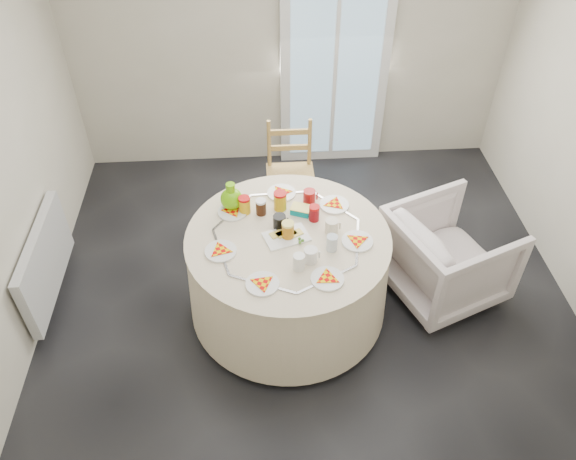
{
  "coord_description": "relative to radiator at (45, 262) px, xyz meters",
  "views": [
    {
      "loc": [
        -0.36,
        -2.82,
        3.32
      ],
      "look_at": [
        -0.17,
        -0.04,
        0.8
      ],
      "focal_mm": 35.0,
      "sensor_mm": 36.0,
      "label": 1
    }
  ],
  "objects": [
    {
      "name": "place_settings",
      "position": [
        1.77,
        -0.24,
        0.39
      ],
      "size": [
        1.34,
        1.34,
        0.02
      ],
      "primitive_type": null,
      "rotation": [
        0.0,
        0.0,
        0.19
      ],
      "color": "white",
      "rests_on": "table"
    },
    {
      "name": "butter_tub",
      "position": [
        1.88,
        0.0,
        0.41
      ],
      "size": [
        0.17,
        0.14,
        0.06
      ],
      "primitive_type": "cube",
      "rotation": [
        0.0,
        0.0,
        -0.38
      ],
      "color": "#008595",
      "rests_on": "table"
    },
    {
      "name": "radiator",
      "position": [
        0.0,
        0.0,
        0.0
      ],
      "size": [
        0.07,
        1.0,
        0.55
      ],
      "primitive_type": "cube",
      "color": "silver",
      "rests_on": "floor"
    },
    {
      "name": "mugs_glasses",
      "position": [
        1.9,
        -0.26,
        0.43
      ],
      "size": [
        0.76,
        0.76,
        0.12
      ],
      "primitive_type": null,
      "rotation": [
        0.0,
        0.0,
        0.15
      ],
      "color": "#AEA8A7",
      "rests_on": "table"
    },
    {
      "name": "floor",
      "position": [
        1.94,
        -0.2,
        -0.38
      ],
      "size": [
        4.0,
        4.0,
        0.0
      ],
      "primitive_type": "plane",
      "color": "black",
      "rests_on": "ground"
    },
    {
      "name": "glass_door",
      "position": [
        2.34,
        1.75,
        0.67
      ],
      "size": [
        1.0,
        0.08,
        2.1
      ],
      "primitive_type": "cube",
      "color": "silver",
      "rests_on": "floor"
    },
    {
      "name": "green_pitcher",
      "position": [
        1.4,
        0.1,
        0.49
      ],
      "size": [
        0.16,
        0.16,
        0.21
      ],
      "primitive_type": null,
      "rotation": [
        0.0,
        0.0,
        -0.0
      ],
      "color": "#61B905",
      "rests_on": "table"
    },
    {
      "name": "table",
      "position": [
        1.77,
        -0.24,
        -0.01
      ],
      "size": [
        1.44,
        1.44,
        0.73
      ],
      "primitive_type": "cylinder",
      "color": "beige",
      "rests_on": "floor"
    },
    {
      "name": "wall_back",
      "position": [
        1.94,
        1.8,
        0.92
      ],
      "size": [
        4.0,
        0.02,
        2.6
      ],
      "primitive_type": "cube",
      "color": "#BCB5A3",
      "rests_on": "floor"
    },
    {
      "name": "wooden_chair",
      "position": [
        1.87,
        0.84,
        0.09
      ],
      "size": [
        0.41,
        0.39,
        0.91
      ],
      "primitive_type": null,
      "rotation": [
        0.0,
        0.0,
        -0.0
      ],
      "color": "tan",
      "rests_on": "floor"
    },
    {
      "name": "jar_cluster",
      "position": [
        1.72,
        -0.02,
        0.44
      ],
      "size": [
        0.61,
        0.48,
        0.16
      ],
      "primitive_type": null,
      "rotation": [
        0.0,
        0.0,
        0.43
      ],
      "color": "#AB5310",
      "rests_on": "table"
    },
    {
      "name": "armchair",
      "position": [
        2.98,
        -0.12,
        0.01
      ],
      "size": [
        0.97,
        1.0,
        0.8
      ],
      "primitive_type": "imported",
      "rotation": [
        0.0,
        0.0,
        1.96
      ],
      "color": "silver",
      "rests_on": "floor"
    },
    {
      "name": "cheese_platter",
      "position": [
        1.76,
        -0.24,
        0.39
      ],
      "size": [
        0.34,
        0.27,
        0.04
      ],
      "primitive_type": null,
      "rotation": [
        0.0,
        0.0,
        0.31
      ],
      "color": "white",
      "rests_on": "table"
    }
  ]
}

